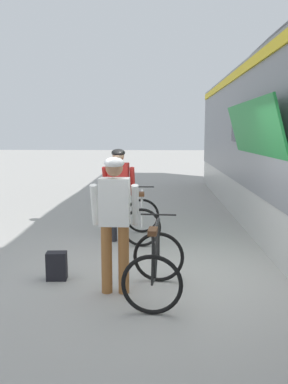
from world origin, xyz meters
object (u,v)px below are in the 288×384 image
(bicycle_far_black, at_px, (156,266))
(backpack_on_platform, at_px, (57,266))
(cyclist_near_in_red, at_px, (119,187))
(bicycle_near_white, at_px, (142,219))
(cyclist_far_in_white, at_px, (115,213))

(bicycle_far_black, height_order, backpack_on_platform, bicycle_far_black)
(backpack_on_platform, bearing_deg, cyclist_near_in_red, 66.87)
(cyclist_near_in_red, height_order, bicycle_near_white, cyclist_near_in_red)
(cyclist_near_in_red, distance_m, backpack_on_platform, 2.30)
(cyclist_near_in_red, xyz_separation_m, bicycle_near_white, (0.43, 0.16, -0.65))
(cyclist_far_in_white, relative_size, bicycle_near_white, 1.61)
(cyclist_near_in_red, xyz_separation_m, backpack_on_platform, (-0.68, -2.03, -0.85))
(cyclist_near_in_red, height_order, cyclist_far_in_white, same)
(bicycle_near_white, bearing_deg, cyclist_far_in_white, -95.03)
(bicycle_far_black, relative_size, backpack_on_platform, 2.80)
(bicycle_far_black, bearing_deg, cyclist_far_in_white, 167.61)
(cyclist_far_in_white, bearing_deg, cyclist_near_in_red, 94.68)
(cyclist_far_in_white, height_order, bicycle_far_black, cyclist_far_in_white)
(cyclist_near_in_red, distance_m, bicycle_far_black, 2.74)
(cyclist_far_in_white, height_order, bicycle_near_white, cyclist_far_in_white)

